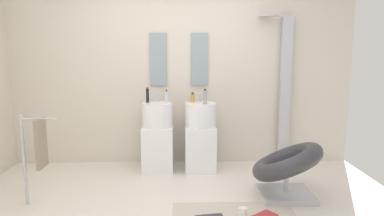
# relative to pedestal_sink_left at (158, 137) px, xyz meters

# --- Properties ---
(ground_plane) EXTENTS (4.80, 3.60, 0.04)m
(ground_plane) POSITION_rel_pedestal_sink_left_xyz_m (0.28, -1.25, -0.47)
(ground_plane) COLOR silver
(rear_partition) EXTENTS (4.80, 0.10, 2.60)m
(rear_partition) POSITION_rel_pedestal_sink_left_xyz_m (0.28, 0.40, 0.85)
(rear_partition) COLOR beige
(rear_partition) RESTS_ON ground_plane
(pedestal_sink_left) EXTENTS (0.40, 0.40, 1.00)m
(pedestal_sink_left) POSITION_rel_pedestal_sink_left_xyz_m (0.00, 0.00, 0.00)
(pedestal_sink_left) COLOR white
(pedestal_sink_left) RESTS_ON ground_plane
(pedestal_sink_right) EXTENTS (0.40, 0.40, 1.00)m
(pedestal_sink_right) POSITION_rel_pedestal_sink_left_xyz_m (0.56, 0.00, 0.00)
(pedestal_sink_right) COLOR white
(pedestal_sink_right) RESTS_ON ground_plane
(vanity_mirror_left) EXTENTS (0.22, 0.03, 0.71)m
(vanity_mirror_left) POSITION_rel_pedestal_sink_left_xyz_m (0.00, 0.33, 1.01)
(vanity_mirror_left) COLOR #8C9EA8
(vanity_mirror_right) EXTENTS (0.22, 0.03, 0.71)m
(vanity_mirror_right) POSITION_rel_pedestal_sink_left_xyz_m (0.56, 0.33, 1.01)
(vanity_mirror_right) COLOR #8C9EA8
(shower_column) EXTENTS (0.49, 0.24, 2.05)m
(shower_column) POSITION_rel_pedestal_sink_left_xyz_m (1.73, 0.28, 0.63)
(shower_column) COLOR #B7BABF
(shower_column) RESTS_ON ground_plane
(lounge_chair) EXTENTS (1.04, 1.04, 0.65)m
(lounge_chair) POSITION_rel_pedestal_sink_left_xyz_m (1.44, -0.91, -0.10)
(lounge_chair) COLOR #B7BABF
(lounge_chair) RESTS_ON ground_plane
(towel_rack) EXTENTS (0.37, 0.22, 0.95)m
(towel_rack) POSITION_rel_pedestal_sink_left_xyz_m (-1.13, -1.02, 0.18)
(towel_rack) COLOR #B7BABF
(towel_rack) RESTS_ON ground_plane
(coffee_mug) EXTENTS (0.08, 0.08, 0.10)m
(coffee_mug) POSITION_rel_pedestal_sink_left_xyz_m (0.89, -1.39, -0.39)
(coffee_mug) COLOR white
(coffee_mug) RESTS_ON area_rug
(soap_bottle_black) EXTENTS (0.04, 0.04, 0.20)m
(soap_bottle_black) POSITION_rel_pedestal_sink_left_xyz_m (-0.13, 0.06, 0.54)
(soap_bottle_black) COLOR black
(soap_bottle_black) RESTS_ON pedestal_sink_left
(soap_bottle_grey) EXTENTS (0.05, 0.05, 0.19)m
(soap_bottle_grey) POSITION_rel_pedestal_sink_left_xyz_m (0.61, -0.09, 0.54)
(soap_bottle_grey) COLOR #99999E
(soap_bottle_grey) RESTS_ON pedestal_sink_right
(soap_bottle_clear) EXTENTS (0.04, 0.04, 0.17)m
(soap_bottle_clear) POSITION_rel_pedestal_sink_left_xyz_m (0.12, 0.04, 0.53)
(soap_bottle_clear) COLOR silver
(soap_bottle_clear) RESTS_ON pedestal_sink_left
(soap_bottle_amber) EXTENTS (0.06, 0.06, 0.13)m
(soap_bottle_amber) POSITION_rel_pedestal_sink_left_xyz_m (0.46, 0.08, 0.51)
(soap_bottle_amber) COLOR #C68C38
(soap_bottle_amber) RESTS_ON pedestal_sink_right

